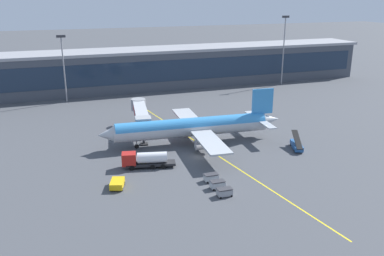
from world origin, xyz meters
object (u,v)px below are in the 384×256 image
Objects in this scene: fuel_tanker at (145,159)px; baggage_cart_0 at (225,192)px; main_airliner at (193,127)px; baggage_cart_1 at (218,184)px; baggage_cart_2 at (211,177)px; belt_loader at (297,145)px; pushback_tug at (117,184)px.

baggage_cart_0 is at bearing -58.97° from fuel_tanker.
main_airliner is 24.42m from baggage_cart_1.
baggage_cart_1 is 1.00× the size of baggage_cart_2.
fuel_tanker is 4.16× the size of baggage_cart_2.
belt_loader reaches higher than baggage_cart_1.
main_airliner is 16.57× the size of baggage_cart_2.
fuel_tanker reaches higher than pushback_tug.
baggage_cart_2 is (0.03, 3.20, 0.00)m from baggage_cart_1.
baggage_cart_1 is (10.21, -13.73, -0.96)m from fuel_tanker.
fuel_tanker is 4.16× the size of baggage_cart_0.
fuel_tanker is at bearing 121.03° from baggage_cart_0.
baggage_cart_1 reaches higher than pushback_tug.
baggage_cart_0 and baggage_cart_2 have the same top height.
belt_loader is 29.31m from baggage_cart_0.
baggage_cart_0 is 6.40m from baggage_cart_2.
fuel_tanker is 2.56× the size of pushback_tug.
baggage_cart_2 is at bearing 89.54° from baggage_cart_1.
baggage_cart_0 is (-3.80, -27.10, -3.27)m from main_airliner.
baggage_cart_2 reaches higher than pushback_tug.
main_airliner is at bearing 82.01° from baggage_cart_0.
fuel_tanker is 1.60× the size of belt_loader.
fuel_tanker is 4.16× the size of baggage_cart_1.
belt_loader is at bearing 8.27° from pushback_tug.
baggage_cart_2 is (17.23, -3.12, -0.07)m from pushback_tug.
belt_loader reaches higher than baggage_cart_2.
main_airliner is 27.56m from baggage_cart_0.
belt_loader is 2.59× the size of baggage_cart_2.
pushback_tug is 1.62× the size of baggage_cart_1.
fuel_tanker is 10.23m from pushback_tug.
baggage_cart_0 is at bearing -28.99° from pushback_tug.
main_airliner is 17.45m from fuel_tanker.
main_airliner reaches higher than belt_loader.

